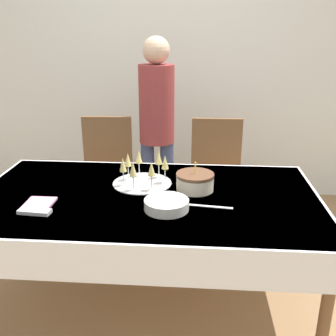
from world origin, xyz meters
TOP-DOWN VIEW (x-y plane):
  - ground_plane at (0.00, 0.00)m, footprint 12.00×12.00m
  - wall_back at (0.00, 1.83)m, footprint 8.00×0.05m
  - dining_table at (0.00, 0.00)m, footprint 1.98×1.12m
  - dining_chair_far_left at (-0.44, 0.88)m, footprint 0.44×0.44m
  - dining_chair_far_right at (0.44, 0.88)m, footprint 0.42×0.42m
  - birthday_cake at (0.28, 0.10)m, footprint 0.22×0.22m
  - champagne_tray at (-0.04, 0.17)m, footprint 0.36×0.36m
  - plate_stack_main at (0.13, -0.18)m, footprint 0.24×0.24m
  - cake_knife at (0.33, -0.13)m, footprint 0.30×0.06m
  - fork_pile at (-0.55, -0.28)m, footprint 0.17×0.08m
  - napkin_pile at (-0.57, -0.17)m, footprint 0.15×0.15m
  - person_standing at (-0.04, 0.99)m, footprint 0.28×0.28m

SIDE VIEW (x-z plane):
  - ground_plane at x=0.00m, z-range 0.00..0.00m
  - dining_chair_far_left at x=-0.44m, z-range 0.05..1.02m
  - dining_chair_far_right at x=0.44m, z-range 0.05..1.02m
  - dining_table at x=0.00m, z-range 0.27..1.01m
  - cake_knife at x=0.33m, z-range 0.74..0.74m
  - napkin_pile at x=-0.57m, z-range 0.74..0.75m
  - fork_pile at x=-0.55m, z-range 0.74..0.76m
  - plate_stack_main at x=0.13m, z-range 0.74..0.79m
  - birthday_cake at x=0.28m, z-range 0.70..0.88m
  - champagne_tray at x=-0.04m, z-range 0.73..0.91m
  - person_standing at x=-0.04m, z-range 0.16..1.75m
  - wall_back at x=0.00m, z-range 0.00..2.70m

